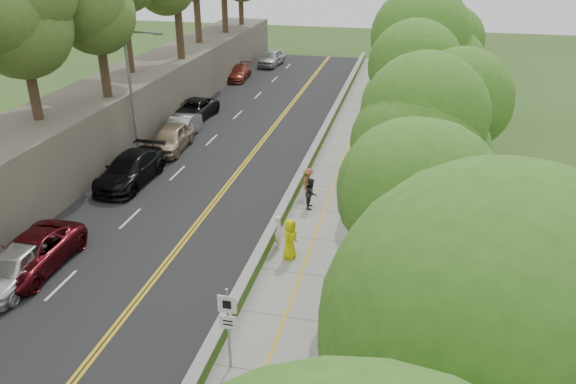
{
  "coord_description": "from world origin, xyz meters",
  "views": [
    {
      "loc": [
        6.09,
        -16.63,
        13.17
      ],
      "look_at": [
        0.5,
        8.0,
        1.4
      ],
      "focal_mm": 35.0,
      "sensor_mm": 36.0,
      "label": 1
    }
  ],
  "objects_px": {
    "streetlight": "(134,86)",
    "car_0": "(14,268)",
    "person_far": "(367,107)",
    "construction_barrel": "(384,125)",
    "signpost": "(228,321)",
    "painter_0": "(290,239)",
    "car_2": "(31,254)"
  },
  "relations": [
    {
      "from": "construction_barrel",
      "to": "person_far",
      "type": "relative_size",
      "value": 0.58
    },
    {
      "from": "construction_barrel",
      "to": "painter_0",
      "type": "distance_m",
      "value": 18.49
    },
    {
      "from": "car_2",
      "to": "person_far",
      "type": "height_order",
      "value": "person_far"
    },
    {
      "from": "streetlight",
      "to": "car_0",
      "type": "relative_size",
      "value": 1.8
    },
    {
      "from": "car_2",
      "to": "person_far",
      "type": "distance_m",
      "value": 27.36
    },
    {
      "from": "streetlight",
      "to": "painter_0",
      "type": "relative_size",
      "value": 4.28
    },
    {
      "from": "streetlight",
      "to": "person_far",
      "type": "height_order",
      "value": "streetlight"
    },
    {
      "from": "streetlight",
      "to": "car_0",
      "type": "xyz_separation_m",
      "value": [
        1.46,
        -14.28,
        -3.84
      ]
    },
    {
      "from": "streetlight",
      "to": "car_0",
      "type": "bearing_deg",
      "value": -84.15
    },
    {
      "from": "streetlight",
      "to": "car_2",
      "type": "bearing_deg",
      "value": -83.67
    },
    {
      "from": "painter_0",
      "to": "streetlight",
      "type": "bearing_deg",
      "value": 62.69
    },
    {
      "from": "construction_barrel",
      "to": "car_2",
      "type": "relative_size",
      "value": 0.19
    },
    {
      "from": "signpost",
      "to": "person_far",
      "type": "xyz_separation_m",
      "value": [
        1.75,
        28.51,
        -1.06
      ]
    },
    {
      "from": "car_0",
      "to": "car_2",
      "type": "bearing_deg",
      "value": 86.33
    },
    {
      "from": "car_0",
      "to": "person_far",
      "type": "relative_size",
      "value": 2.62
    },
    {
      "from": "painter_0",
      "to": "construction_barrel",
      "type": "bearing_deg",
      "value": 3.32
    },
    {
      "from": "car_2",
      "to": "person_far",
      "type": "xyz_separation_m",
      "value": [
        11.8,
        24.68,
        0.12
      ]
    },
    {
      "from": "signpost",
      "to": "car_0",
      "type": "relative_size",
      "value": 0.7
    },
    {
      "from": "construction_barrel",
      "to": "person_far",
      "type": "bearing_deg",
      "value": 116.13
    },
    {
      "from": "person_far",
      "to": "car_0",
      "type": "bearing_deg",
      "value": 65.2
    },
    {
      "from": "construction_barrel",
      "to": "painter_0",
      "type": "height_order",
      "value": "painter_0"
    },
    {
      "from": "streetlight",
      "to": "construction_barrel",
      "type": "relative_size",
      "value": 8.06
    },
    {
      "from": "person_far",
      "to": "streetlight",
      "type": "bearing_deg",
      "value": 40.72
    },
    {
      "from": "signpost",
      "to": "painter_0",
      "type": "bearing_deg",
      "value": 86.82
    },
    {
      "from": "car_0",
      "to": "streetlight",
      "type": "bearing_deg",
      "value": 92.17
    },
    {
      "from": "signpost",
      "to": "construction_barrel",
      "type": "distance_m",
      "value": 25.7
    },
    {
      "from": "car_0",
      "to": "person_far",
      "type": "height_order",
      "value": "person_far"
    },
    {
      "from": "streetlight",
      "to": "person_far",
      "type": "distance_m",
      "value": 17.95
    },
    {
      "from": "car_2",
      "to": "construction_barrel",
      "type": "bearing_deg",
      "value": 57.76
    },
    {
      "from": "car_0",
      "to": "signpost",
      "type": "bearing_deg",
      "value": -18.91
    },
    {
      "from": "person_far",
      "to": "construction_barrel",
      "type": "bearing_deg",
      "value": 115.93
    },
    {
      "from": "signpost",
      "to": "construction_barrel",
      "type": "bearing_deg",
      "value": 82.72
    }
  ]
}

